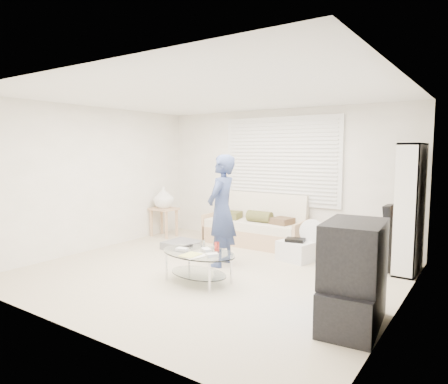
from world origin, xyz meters
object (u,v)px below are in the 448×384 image
Objects in this scene: futon_sofa at (256,228)px; bookshelf at (410,208)px; coffee_table at (199,258)px; tv_unit at (353,276)px.

futon_sofa is 1.04× the size of bookshelf.
tv_unit is at bearing -4.92° from coffee_table.
tv_unit is (2.52, -2.48, 0.20)m from futon_sofa.
futon_sofa is 1.67× the size of coffee_table.
tv_unit is (-0.13, -2.23, -0.41)m from bookshelf.
tv_unit reaches higher than coffee_table.
coffee_table is (-2.08, 0.18, -0.18)m from tv_unit.
tv_unit is 2.09m from coffee_table.
bookshelf is at bearing 43.04° from coffee_table.
bookshelf is 2.27m from tv_unit.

